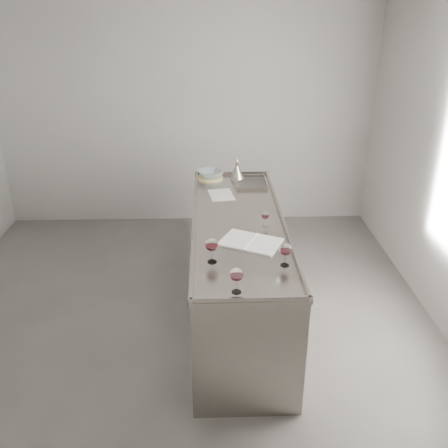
{
  "coord_description": "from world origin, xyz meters",
  "views": [
    {
      "loc": [
        0.25,
        -3.46,
        2.65
      ],
      "look_at": [
        0.37,
        0.08,
        1.02
      ],
      "focal_mm": 40.0,
      "sensor_mm": 36.0,
      "label": 1
    }
  ],
  "objects_px": {
    "wine_glass_left": "(212,245)",
    "wine_glass_right": "(286,250)",
    "wine_glass_middle": "(237,275)",
    "ceramic_bowl": "(210,174)",
    "counter": "(238,270)",
    "wine_glass_small": "(265,216)",
    "wine_funnel": "(237,172)",
    "notebook": "(251,242)"
  },
  "relations": [
    {
      "from": "wine_glass_right",
      "to": "wine_funnel",
      "type": "xyz_separation_m",
      "value": [
        -0.23,
        1.83,
        -0.05
      ]
    },
    {
      "from": "counter",
      "to": "wine_glass_middle",
      "type": "relative_size",
      "value": 13.86
    },
    {
      "from": "counter",
      "to": "wine_funnel",
      "type": "distance_m",
      "value": 1.21
    },
    {
      "from": "counter",
      "to": "wine_glass_left",
      "type": "distance_m",
      "value": 0.94
    },
    {
      "from": "wine_glass_small",
      "to": "ceramic_bowl",
      "type": "xyz_separation_m",
      "value": [
        -0.44,
        1.18,
        -0.04
      ]
    },
    {
      "from": "wine_glass_middle",
      "to": "wine_glass_small",
      "type": "relative_size",
      "value": 1.35
    },
    {
      "from": "wine_glass_right",
      "to": "wine_funnel",
      "type": "height_order",
      "value": "wine_funnel"
    },
    {
      "from": "wine_glass_right",
      "to": "counter",
      "type": "bearing_deg",
      "value": 110.14
    },
    {
      "from": "wine_glass_right",
      "to": "wine_funnel",
      "type": "relative_size",
      "value": 0.78
    },
    {
      "from": "wine_glass_middle",
      "to": "ceramic_bowl",
      "type": "bearing_deg",
      "value": 93.89
    },
    {
      "from": "wine_glass_small",
      "to": "notebook",
      "type": "relative_size",
      "value": 0.25
    },
    {
      "from": "wine_glass_middle",
      "to": "wine_glass_right",
      "type": "xyz_separation_m",
      "value": [
        0.35,
        0.33,
        -0.0
      ]
    },
    {
      "from": "wine_glass_left",
      "to": "ceramic_bowl",
      "type": "xyz_separation_m",
      "value": [
        0.0,
        1.76,
        -0.08
      ]
    },
    {
      "from": "wine_glass_left",
      "to": "wine_glass_small",
      "type": "xyz_separation_m",
      "value": [
        0.44,
        0.59,
        -0.04
      ]
    },
    {
      "from": "wine_glass_middle",
      "to": "wine_glass_small",
      "type": "height_order",
      "value": "wine_glass_middle"
    },
    {
      "from": "wine_glass_left",
      "to": "wine_glass_right",
      "type": "relative_size",
      "value": 1.08
    },
    {
      "from": "counter",
      "to": "ceramic_bowl",
      "type": "bearing_deg",
      "value": 101.87
    },
    {
      "from": "notebook",
      "to": "ceramic_bowl",
      "type": "bearing_deg",
      "value": 127.55
    },
    {
      "from": "notebook",
      "to": "wine_funnel",
      "type": "relative_size",
      "value": 2.36
    },
    {
      "from": "counter",
      "to": "wine_glass_left",
      "type": "relative_size",
      "value": 12.95
    },
    {
      "from": "wine_funnel",
      "to": "wine_glass_small",
      "type": "bearing_deg",
      "value": -82.07
    },
    {
      "from": "counter",
      "to": "wine_glass_right",
      "type": "xyz_separation_m",
      "value": [
        0.27,
        -0.75,
        0.59
      ]
    },
    {
      "from": "wine_glass_left",
      "to": "wine_glass_middle",
      "type": "bearing_deg",
      "value": -69.36
    },
    {
      "from": "wine_glass_right",
      "to": "ceramic_bowl",
      "type": "bearing_deg",
      "value": 105.34
    },
    {
      "from": "wine_glass_middle",
      "to": "notebook",
      "type": "bearing_deg",
      "value": 78.01
    },
    {
      "from": "counter",
      "to": "notebook",
      "type": "distance_m",
      "value": 0.62
    },
    {
      "from": "wine_glass_left",
      "to": "wine_glass_right",
      "type": "height_order",
      "value": "wine_glass_left"
    },
    {
      "from": "wine_glass_left",
      "to": "wine_funnel",
      "type": "bearing_deg",
      "value": 81.18
    },
    {
      "from": "wine_glass_left",
      "to": "notebook",
      "type": "height_order",
      "value": "wine_glass_left"
    },
    {
      "from": "counter",
      "to": "wine_glass_left",
      "type": "xyz_separation_m",
      "value": [
        -0.23,
        -0.68,
        0.6
      ]
    },
    {
      "from": "wine_glass_middle",
      "to": "notebook",
      "type": "height_order",
      "value": "wine_glass_middle"
    },
    {
      "from": "counter",
      "to": "wine_glass_right",
      "type": "bearing_deg",
      "value": -69.86
    },
    {
      "from": "wine_glass_right",
      "to": "wine_glass_small",
      "type": "distance_m",
      "value": 0.66
    },
    {
      "from": "wine_glass_right",
      "to": "wine_glass_small",
      "type": "bearing_deg",
      "value": 95.81
    },
    {
      "from": "wine_glass_left",
      "to": "notebook",
      "type": "relative_size",
      "value": 0.36
    },
    {
      "from": "counter",
      "to": "wine_funnel",
      "type": "xyz_separation_m",
      "value": [
        0.04,
        1.08,
        0.54
      ]
    },
    {
      "from": "wine_glass_left",
      "to": "ceramic_bowl",
      "type": "relative_size",
      "value": 0.74
    },
    {
      "from": "ceramic_bowl",
      "to": "wine_glass_left",
      "type": "bearing_deg",
      "value": -90.08
    },
    {
      "from": "wine_glass_middle",
      "to": "ceramic_bowl",
      "type": "relative_size",
      "value": 0.69
    },
    {
      "from": "wine_glass_small",
      "to": "wine_glass_right",
      "type": "bearing_deg",
      "value": -84.19
    },
    {
      "from": "wine_glass_left",
      "to": "wine_glass_middle",
      "type": "relative_size",
      "value": 1.07
    },
    {
      "from": "counter",
      "to": "notebook",
      "type": "bearing_deg",
      "value": -80.51
    }
  ]
}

